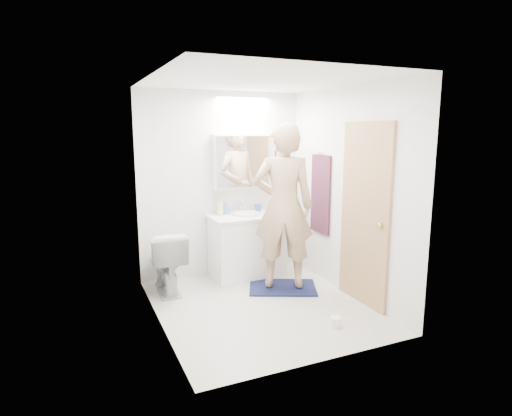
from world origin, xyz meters
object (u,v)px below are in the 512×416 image
toothbrush_cup (258,208)px  person (283,206)px  vanity_cabinet (247,247)px  toilet (166,261)px  soap_bottle_b (226,208)px  soap_bottle_a (220,206)px  medicine_cabinet (245,161)px  toilet_paper_roll (335,322)px

toothbrush_cup → person: bearing=-90.8°
vanity_cabinet → toothbrush_cup: (0.23, 0.16, 0.48)m
vanity_cabinet → toothbrush_cup: size_ratio=8.81×
toilet → soap_bottle_b: (0.87, 0.30, 0.52)m
soap_bottle_a → soap_bottle_b: size_ratio=1.52×
vanity_cabinet → medicine_cabinet: bearing=72.0°
person → soap_bottle_b: bearing=-36.3°
vanity_cabinet → soap_bottle_b: bearing=139.7°
medicine_cabinet → person: person is taller
toilet → toilet_paper_roll: size_ratio=6.81×
toothbrush_cup → toilet_paper_roll: (-0.01, -1.88, -0.82)m
medicine_cabinet → person: 0.95m
medicine_cabinet → soap_bottle_a: (-0.38, -0.06, -0.56)m
vanity_cabinet → soap_bottle_b: (-0.21, 0.18, 0.51)m
toothbrush_cup → toilet_paper_roll: bearing=-90.3°
medicine_cabinet → toilet_paper_roll: size_ratio=8.00×
soap_bottle_b → toothbrush_cup: size_ratio=1.50×
soap_bottle_b → toilet_paper_roll: (0.44, -1.90, -0.85)m
medicine_cabinet → toothbrush_cup: (0.17, -0.05, -0.63)m
vanity_cabinet → person: (0.22, -0.60, 0.63)m
soap_bottle_a → toilet_paper_roll: size_ratio=2.11×
toilet → vanity_cabinet: bearing=-171.8°
person → toilet_paper_roll: 1.48m
toilet → toilet_paper_roll: 2.10m
soap_bottle_a → soap_bottle_b: (0.10, 0.03, -0.04)m
soap_bottle_a → toilet_paper_roll: 2.14m
person → soap_bottle_a: (-0.53, 0.75, -0.08)m
toilet → soap_bottle_b: bearing=-159.2°
person → soap_bottle_a: 0.92m
toothbrush_cup → toilet_paper_roll: 2.05m
person → soap_bottle_a: bearing=-30.1°
vanity_cabinet → toilet_paper_roll: size_ratio=8.18×
vanity_cabinet → person: 0.90m
medicine_cabinet → vanity_cabinet: bearing=-108.0°
person → soap_bottle_a: person is taller
vanity_cabinet → medicine_cabinet: medicine_cabinet is taller
medicine_cabinet → soap_bottle_b: 0.67m
soap_bottle_a → toothbrush_cup: bearing=1.1°
vanity_cabinet → toilet_paper_roll: (0.22, -1.72, -0.34)m
toilet_paper_roll → toilet: bearing=129.1°
soap_bottle_b → person: bearing=-60.9°
toilet_paper_roll → person: bearing=90.0°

